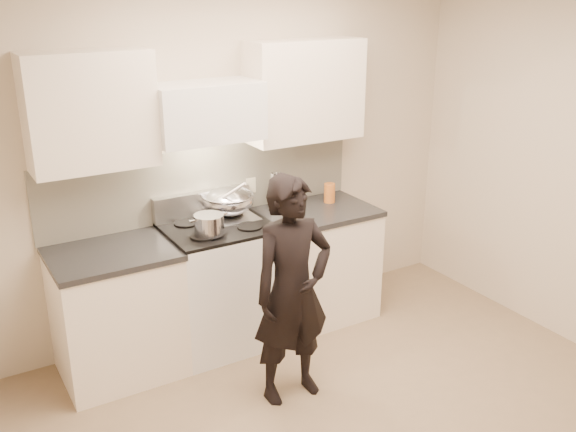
{
  "coord_description": "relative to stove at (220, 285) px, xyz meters",
  "views": [
    {
      "loc": [
        -2.07,
        -2.54,
        2.59
      ],
      "look_at": [
        0.07,
        1.05,
        1.07
      ],
      "focal_mm": 40.0,
      "sensor_mm": 36.0,
      "label": 1
    }
  ],
  "objects": [
    {
      "name": "person",
      "position": [
        0.12,
        -0.84,
        0.28
      ],
      "size": [
        0.56,
        0.37,
        1.52
      ],
      "primitive_type": "imported",
      "rotation": [
        0.0,
        0.0,
        -0.01
      ],
      "color": "black",
      "rests_on": "ground"
    },
    {
      "name": "counter_left",
      "position": [
        -0.78,
        0.0,
        -0.01
      ],
      "size": [
        0.82,
        0.67,
        0.92
      ],
      "color": "white",
      "rests_on": "ground"
    },
    {
      "name": "room_shell",
      "position": [
        0.24,
        -1.05,
        1.12
      ],
      "size": [
        4.04,
        3.54,
        2.7
      ],
      "color": "beige",
      "rests_on": "ground"
    },
    {
      "name": "stove",
      "position": [
        0.0,
        0.0,
        0.0
      ],
      "size": [
        0.76,
        0.65,
        0.96
      ],
      "color": "white",
      "rests_on": "ground"
    },
    {
      "name": "spice_jar",
      "position": [
        0.66,
        0.14,
        0.5
      ],
      "size": [
        0.05,
        0.05,
        0.1
      ],
      "color": "orange",
      "rests_on": "counter_right"
    },
    {
      "name": "wok",
      "position": [
        0.15,
        0.14,
        0.59
      ],
      "size": [
        0.39,
        0.47,
        0.32
      ],
      "color": "silver",
      "rests_on": "stove"
    },
    {
      "name": "stock_pot",
      "position": [
        -0.13,
        -0.14,
        0.55
      ],
      "size": [
        0.3,
        0.23,
        0.14
      ],
      "color": "silver",
      "rests_on": "stove"
    },
    {
      "name": "oil_glass",
      "position": [
        1.03,
        0.09,
        0.52
      ],
      "size": [
        0.09,
        0.09,
        0.16
      ],
      "color": "#C66825",
      "rests_on": "counter_right"
    },
    {
      "name": "ground_plane",
      "position": [
        0.3,
        -1.42,
        -0.47
      ],
      "size": [
        4.0,
        4.0,
        0.0
      ],
      "primitive_type": "plane",
      "color": "#897156"
    },
    {
      "name": "counter_right",
      "position": [
        0.83,
        0.0,
        -0.01
      ],
      "size": [
        0.92,
        0.67,
        0.92
      ],
      "color": "white",
      "rests_on": "ground"
    },
    {
      "name": "utensil_crock",
      "position": [
        0.57,
        0.18,
        0.53
      ],
      "size": [
        0.11,
        0.11,
        0.29
      ],
      "color": "silver",
      "rests_on": "counter_right"
    }
  ]
}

